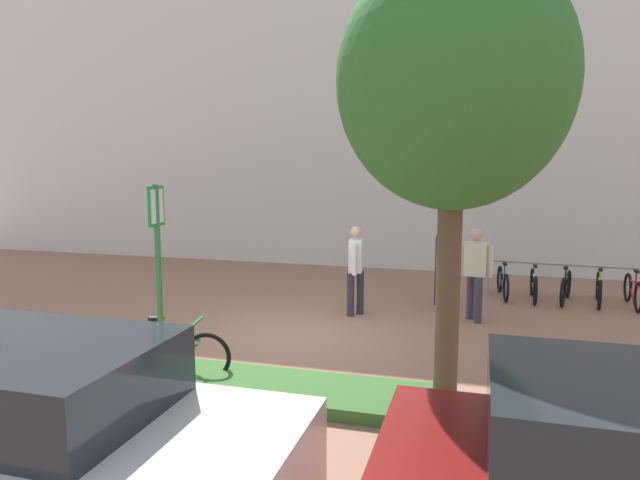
{
  "coord_description": "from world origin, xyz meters",
  "views": [
    {
      "loc": [
        2.95,
        -8.76,
        2.92
      ],
      "look_at": [
        -0.23,
        2.46,
        1.33
      ],
      "focal_mm": 32.09,
      "sensor_mm": 36.0,
      "label": 1
    }
  ],
  "objects_px": {
    "tree_sidewalk": "(454,82)",
    "parking_sign_post": "(158,256)",
    "person_casual_tan": "(475,269)",
    "car_white_hatch": "(28,438)",
    "bike_rack_cluster": "(566,286)",
    "person_suited_navy": "(447,259)",
    "bike_at_sign": "(171,354)",
    "bollard_steel": "(449,285)",
    "person_shirt_white": "(356,265)"
  },
  "relations": [
    {
      "from": "parking_sign_post",
      "to": "car_white_hatch",
      "type": "bearing_deg",
      "value": -77.89
    },
    {
      "from": "bike_at_sign",
      "to": "bollard_steel",
      "type": "relative_size",
      "value": 1.85
    },
    {
      "from": "bike_rack_cluster",
      "to": "person_suited_navy",
      "type": "relative_size",
      "value": 1.86
    },
    {
      "from": "person_casual_tan",
      "to": "car_white_hatch",
      "type": "bearing_deg",
      "value": -114.66
    },
    {
      "from": "person_suited_navy",
      "to": "person_shirt_white",
      "type": "relative_size",
      "value": 1.0
    },
    {
      "from": "parking_sign_post",
      "to": "person_suited_navy",
      "type": "distance_m",
      "value": 6.27
    },
    {
      "from": "bollard_steel",
      "to": "person_shirt_white",
      "type": "relative_size",
      "value": 0.52
    },
    {
      "from": "bike_at_sign",
      "to": "car_white_hatch",
      "type": "relative_size",
      "value": 0.39
    },
    {
      "from": "bike_rack_cluster",
      "to": "bollard_steel",
      "type": "xyz_separation_m",
      "value": [
        -2.33,
        -1.05,
        0.1
      ]
    },
    {
      "from": "parking_sign_post",
      "to": "bike_rack_cluster",
      "type": "bearing_deg",
      "value": 47.09
    },
    {
      "from": "tree_sidewalk",
      "to": "bike_rack_cluster",
      "type": "distance_m",
      "value": 7.29
    },
    {
      "from": "tree_sidewalk",
      "to": "bike_rack_cluster",
      "type": "xyz_separation_m",
      "value": [
        2.1,
        6.08,
        -3.44
      ]
    },
    {
      "from": "parking_sign_post",
      "to": "bollard_steel",
      "type": "relative_size",
      "value": 2.93
    },
    {
      "from": "person_casual_tan",
      "to": "person_shirt_white",
      "type": "height_order",
      "value": "same"
    },
    {
      "from": "car_white_hatch",
      "to": "person_casual_tan",
      "type": "bearing_deg",
      "value": 65.34
    },
    {
      "from": "bike_at_sign",
      "to": "bollard_steel",
      "type": "height_order",
      "value": "bollard_steel"
    },
    {
      "from": "person_suited_navy",
      "to": "bike_at_sign",
      "type": "bearing_deg",
      "value": -123.4
    },
    {
      "from": "parking_sign_post",
      "to": "bike_rack_cluster",
      "type": "xyz_separation_m",
      "value": [
        5.79,
        6.23,
        -1.37
      ]
    },
    {
      "from": "bike_at_sign",
      "to": "bollard_steel",
      "type": "bearing_deg",
      "value": 55.97
    },
    {
      "from": "bike_rack_cluster",
      "to": "car_white_hatch",
      "type": "relative_size",
      "value": 0.74
    },
    {
      "from": "bike_rack_cluster",
      "to": "person_casual_tan",
      "type": "height_order",
      "value": "person_casual_tan"
    },
    {
      "from": "parking_sign_post",
      "to": "bike_at_sign",
      "type": "xyz_separation_m",
      "value": [
        0.05,
        0.14,
        -1.37
      ]
    },
    {
      "from": "tree_sidewalk",
      "to": "person_suited_navy",
      "type": "height_order",
      "value": "tree_sidewalk"
    },
    {
      "from": "parking_sign_post",
      "to": "person_suited_navy",
      "type": "xyz_separation_m",
      "value": [
        3.4,
        5.21,
        -0.73
      ]
    },
    {
      "from": "parking_sign_post",
      "to": "bollard_steel",
      "type": "distance_m",
      "value": 6.35
    },
    {
      "from": "bollard_steel",
      "to": "person_casual_tan",
      "type": "bearing_deg",
      "value": -62.36
    },
    {
      "from": "person_shirt_white",
      "to": "car_white_hatch",
      "type": "distance_m",
      "value": 7.12
    },
    {
      "from": "tree_sidewalk",
      "to": "car_white_hatch",
      "type": "relative_size",
      "value": 1.22
    },
    {
      "from": "person_suited_navy",
      "to": "tree_sidewalk",
      "type": "bearing_deg",
      "value": -86.74
    },
    {
      "from": "person_casual_tan",
      "to": "bike_at_sign",
      "type": "bearing_deg",
      "value": -133.81
    },
    {
      "from": "person_shirt_white",
      "to": "car_white_hatch",
      "type": "bearing_deg",
      "value": -99.01
    },
    {
      "from": "tree_sidewalk",
      "to": "person_shirt_white",
      "type": "distance_m",
      "value": 5.15
    },
    {
      "from": "bike_at_sign",
      "to": "person_casual_tan",
      "type": "relative_size",
      "value": 0.97
    },
    {
      "from": "bollard_steel",
      "to": "person_shirt_white",
      "type": "xyz_separation_m",
      "value": [
        -1.7,
        -1.16,
        0.53
      ]
    },
    {
      "from": "bike_at_sign",
      "to": "person_suited_navy",
      "type": "xyz_separation_m",
      "value": [
        3.35,
        5.08,
        0.63
      ]
    },
    {
      "from": "parking_sign_post",
      "to": "bollard_steel",
      "type": "xyz_separation_m",
      "value": [
        3.45,
        5.18,
        -1.26
      ]
    },
    {
      "from": "tree_sidewalk",
      "to": "bollard_steel",
      "type": "xyz_separation_m",
      "value": [
        -0.23,
        5.02,
        -3.34
      ]
    },
    {
      "from": "bike_rack_cluster",
      "to": "car_white_hatch",
      "type": "distance_m",
      "value": 10.58
    },
    {
      "from": "parking_sign_post",
      "to": "bollard_steel",
      "type": "bearing_deg",
      "value": 56.28
    },
    {
      "from": "bike_rack_cluster",
      "to": "person_suited_navy",
      "type": "height_order",
      "value": "person_suited_navy"
    },
    {
      "from": "parking_sign_post",
      "to": "person_shirt_white",
      "type": "relative_size",
      "value": 1.53
    },
    {
      "from": "bike_at_sign",
      "to": "car_white_hatch",
      "type": "distance_m",
      "value": 3.23
    },
    {
      "from": "bike_at_sign",
      "to": "bike_rack_cluster",
      "type": "distance_m",
      "value": 8.37
    },
    {
      "from": "tree_sidewalk",
      "to": "parking_sign_post",
      "type": "relative_size",
      "value": 1.99
    },
    {
      "from": "tree_sidewalk",
      "to": "car_white_hatch",
      "type": "xyz_separation_m",
      "value": [
        -3.04,
        -3.16,
        -3.03
      ]
    },
    {
      "from": "parking_sign_post",
      "to": "person_casual_tan",
      "type": "xyz_separation_m",
      "value": [
        3.96,
        4.21,
        -0.73
      ]
    },
    {
      "from": "parking_sign_post",
      "to": "person_casual_tan",
      "type": "distance_m",
      "value": 5.83
    },
    {
      "from": "bike_at_sign",
      "to": "person_suited_navy",
      "type": "height_order",
      "value": "person_suited_navy"
    },
    {
      "from": "tree_sidewalk",
      "to": "person_casual_tan",
      "type": "height_order",
      "value": "tree_sidewalk"
    },
    {
      "from": "parking_sign_post",
      "to": "person_casual_tan",
      "type": "bearing_deg",
      "value": 46.77
    }
  ]
}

